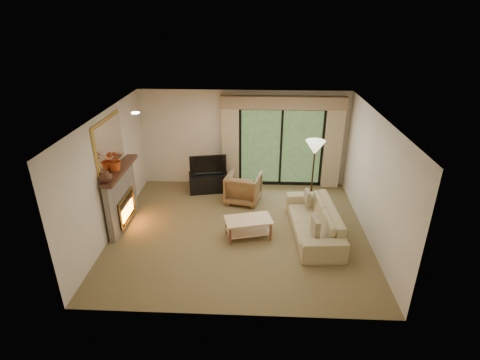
{
  "coord_description": "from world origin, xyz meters",
  "views": [
    {
      "loc": [
        0.34,
        -7.04,
        4.49
      ],
      "look_at": [
        0.0,
        0.3,
        1.1
      ],
      "focal_mm": 28.0,
      "sensor_mm": 36.0,
      "label": 1
    }
  ],
  "objects_px": {
    "media_console": "(209,182)",
    "sofa": "(314,220)",
    "coffee_table": "(248,228)",
    "armchair": "(243,188)"
  },
  "relations": [
    {
      "from": "media_console",
      "to": "armchair",
      "type": "xyz_separation_m",
      "value": [
        0.95,
        -0.55,
        0.13
      ]
    },
    {
      "from": "media_console",
      "to": "coffee_table",
      "type": "distance_m",
      "value": 2.45
    },
    {
      "from": "media_console",
      "to": "coffee_table",
      "type": "relative_size",
      "value": 1.04
    },
    {
      "from": "media_console",
      "to": "sofa",
      "type": "xyz_separation_m",
      "value": [
        2.53,
        -1.99,
        0.08
      ]
    },
    {
      "from": "armchair",
      "to": "sofa",
      "type": "xyz_separation_m",
      "value": [
        1.57,
        -1.44,
        -0.05
      ]
    },
    {
      "from": "sofa",
      "to": "media_console",
      "type": "bearing_deg",
      "value": -132.25
    },
    {
      "from": "armchair",
      "to": "coffee_table",
      "type": "distance_m",
      "value": 1.65
    },
    {
      "from": "media_console",
      "to": "coffee_table",
      "type": "height_order",
      "value": "media_console"
    },
    {
      "from": "armchair",
      "to": "coffee_table",
      "type": "xyz_separation_m",
      "value": [
        0.17,
        -1.63,
        -0.16
      ]
    },
    {
      "from": "media_console",
      "to": "sofa",
      "type": "distance_m",
      "value": 3.22
    }
  ]
}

